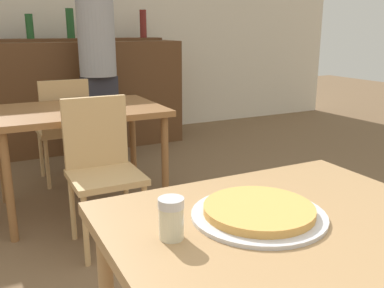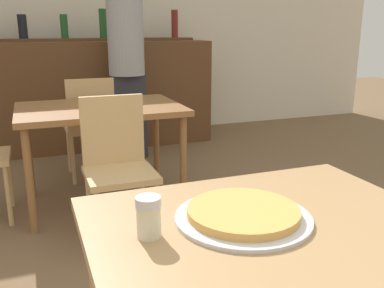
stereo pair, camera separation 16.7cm
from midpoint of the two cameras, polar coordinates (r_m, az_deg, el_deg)
The scene contains 10 objects.
wall_back at distance 5.18m, azimuth -20.06°, elevation 15.91°, with size 8.00×0.05×2.80m.
dining_table_near at distance 1.30m, azimuth 8.67°, elevation -13.40°, with size 1.02×0.81×0.72m.
dining_table_far at distance 3.08m, azimuth -16.45°, elevation 3.17°, with size 1.13×0.79×0.73m.
bar_counter at distance 4.73m, azimuth -18.35°, elevation 5.98°, with size 2.60×0.56×1.12m.
bar_back_shelf at distance 4.82m, azimuth -19.51°, elevation 13.62°, with size 2.39×0.24×0.33m.
chair_far_side_front at distance 2.58m, azimuth -13.82°, elevation -2.33°, with size 0.40×0.40×0.87m.
chair_far_side_back at distance 3.66m, azimuth -17.95°, elevation 2.52°, with size 0.40×0.40×0.87m.
pizza_tray at distance 1.27m, azimuth 5.16°, elevation -9.09°, with size 0.40×0.40×0.04m.
cheese_shaker at distance 1.14m, azimuth -7.05°, elevation -9.88°, with size 0.07×0.07×0.11m.
person_standing at distance 4.18m, azimuth -13.58°, elevation 10.34°, with size 0.34×0.34×1.72m.
Camera 1 is at (-0.76, -0.89, 1.26)m, focal length 40.00 mm.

